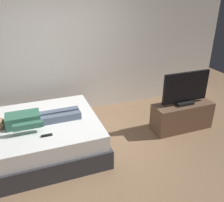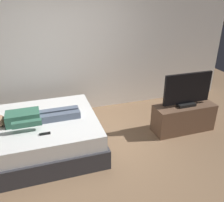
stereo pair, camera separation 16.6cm
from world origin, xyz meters
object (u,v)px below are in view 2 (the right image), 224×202
Objects in this scene: tv at (187,90)px; remote at (45,134)px; person at (32,117)px; bed at (33,136)px; tv_stand at (183,118)px.

remote is at bearing -173.86° from tv.
tv reaches higher than person.
bed is 0.36m from person.
bed is at bearing 176.04° from tv.
tv reaches higher than tv_stand.
tv reaches higher than remote.
remote is at bearing -69.53° from person.
bed is 13.67× the size of remote.
tv_stand is at bearing -3.96° from bed.
person is (0.03, -0.03, 0.36)m from bed.
tv is at bearing -3.96° from bed.
remote is at bearing -173.86° from tv_stand.
bed is 2.33× the size of tv.
tv_stand is (2.41, 0.26, -0.30)m from remote.
remote is (0.15, -0.40, -0.07)m from person.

